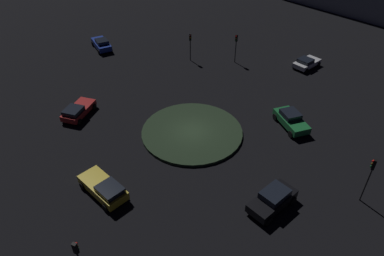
{
  "coord_description": "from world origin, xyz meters",
  "views": [
    {
      "loc": [
        16.08,
        23.22,
        22.0
      ],
      "look_at": [
        0.0,
        0.0,
        0.63
      ],
      "focal_mm": 33.49,
      "sensor_mm": 36.0,
      "label": 1
    }
  ],
  "objects_px": {
    "traffic_light_southwest": "(190,42)",
    "traffic_light_northeast": "(78,254)",
    "car_white": "(306,63)",
    "car_green": "(291,120)",
    "car_blue": "(101,44)",
    "car_red": "(78,110)",
    "traffic_light_north": "(371,172)",
    "car_yellow": "(104,188)",
    "car_black": "(273,199)",
    "traffic_light_southwest_near": "(236,43)"
  },
  "relations": [
    {
      "from": "car_green",
      "to": "traffic_light_northeast",
      "type": "distance_m",
      "value": 23.91
    },
    {
      "from": "traffic_light_southwest",
      "to": "traffic_light_southwest_near",
      "type": "relative_size",
      "value": 0.97
    },
    {
      "from": "car_black",
      "to": "traffic_light_northeast",
      "type": "bearing_deg",
      "value": -17.21
    },
    {
      "from": "car_white",
      "to": "traffic_light_northeast",
      "type": "bearing_deg",
      "value": -167.61
    },
    {
      "from": "traffic_light_north",
      "to": "traffic_light_northeast",
      "type": "bearing_deg",
      "value": 51.28
    },
    {
      "from": "car_black",
      "to": "car_red",
      "type": "distance_m",
      "value": 22.14
    },
    {
      "from": "traffic_light_southwest",
      "to": "traffic_light_northeast",
      "type": "xyz_separation_m",
      "value": [
        23.54,
        22.14,
        0.02
      ]
    },
    {
      "from": "traffic_light_southwest",
      "to": "traffic_light_northeast",
      "type": "distance_m",
      "value": 32.32
    },
    {
      "from": "car_red",
      "to": "car_white",
      "type": "bearing_deg",
      "value": -49.97
    },
    {
      "from": "car_black",
      "to": "car_green",
      "type": "bearing_deg",
      "value": -151.38
    },
    {
      "from": "car_green",
      "to": "car_black",
      "type": "distance_m",
      "value": 11.27
    },
    {
      "from": "car_blue",
      "to": "car_white",
      "type": "distance_m",
      "value": 28.44
    },
    {
      "from": "car_white",
      "to": "car_green",
      "type": "bearing_deg",
      "value": -151.83
    },
    {
      "from": "traffic_light_northeast",
      "to": "car_red",
      "type": "bearing_deg",
      "value": 39.66
    },
    {
      "from": "car_blue",
      "to": "traffic_light_southwest_near",
      "type": "xyz_separation_m",
      "value": [
        -12.98,
        14.05,
        1.98
      ]
    },
    {
      "from": "car_blue",
      "to": "traffic_light_northeast",
      "type": "height_order",
      "value": "traffic_light_northeast"
    },
    {
      "from": "car_yellow",
      "to": "traffic_light_southwest",
      "type": "height_order",
      "value": "traffic_light_southwest"
    },
    {
      "from": "car_blue",
      "to": "car_red",
      "type": "distance_m",
      "value": 16.79
    },
    {
      "from": "traffic_light_north",
      "to": "car_yellow",
      "type": "bearing_deg",
      "value": 31.36
    },
    {
      "from": "traffic_light_north",
      "to": "car_red",
      "type": "bearing_deg",
      "value": 8.4
    },
    {
      "from": "car_green",
      "to": "car_white",
      "type": "height_order",
      "value": "car_green"
    },
    {
      "from": "car_red",
      "to": "traffic_light_southwest",
      "type": "distance_m",
      "value": 17.81
    },
    {
      "from": "car_blue",
      "to": "car_white",
      "type": "relative_size",
      "value": 1.14
    },
    {
      "from": "car_black",
      "to": "traffic_light_southwest",
      "type": "bearing_deg",
      "value": -117.52
    },
    {
      "from": "car_white",
      "to": "car_yellow",
      "type": "bearing_deg",
      "value": -175.82
    },
    {
      "from": "traffic_light_northeast",
      "to": "traffic_light_north",
      "type": "height_order",
      "value": "traffic_light_north"
    },
    {
      "from": "car_red",
      "to": "traffic_light_southwest",
      "type": "bearing_deg",
      "value": -24.38
    },
    {
      "from": "car_red",
      "to": "car_green",
      "type": "bearing_deg",
      "value": -76.94
    },
    {
      "from": "car_black",
      "to": "car_white",
      "type": "height_order",
      "value": "car_black"
    },
    {
      "from": "car_green",
      "to": "traffic_light_southwest",
      "type": "relative_size",
      "value": 1.23
    },
    {
      "from": "traffic_light_southwest",
      "to": "car_yellow",
      "type": "bearing_deg",
      "value": -16.62
    },
    {
      "from": "traffic_light_southwest",
      "to": "traffic_light_southwest_near",
      "type": "bearing_deg",
      "value": 84.0
    },
    {
      "from": "car_white",
      "to": "traffic_light_north",
      "type": "bearing_deg",
      "value": -134.74
    },
    {
      "from": "car_green",
      "to": "car_red",
      "type": "xyz_separation_m",
      "value": [
        17.18,
        -14.06,
        -0.09
      ]
    },
    {
      "from": "car_black",
      "to": "traffic_light_northeast",
      "type": "height_order",
      "value": "traffic_light_northeast"
    },
    {
      "from": "traffic_light_southwest_near",
      "to": "car_blue",
      "type": "bearing_deg",
      "value": -82.31
    },
    {
      "from": "car_green",
      "to": "car_white",
      "type": "distance_m",
      "value": 13.8
    },
    {
      "from": "car_red",
      "to": "traffic_light_southwest_near",
      "type": "xyz_separation_m",
      "value": [
        -21.82,
        -0.22,
        2.05
      ]
    },
    {
      "from": "traffic_light_southwest",
      "to": "traffic_light_north",
      "type": "relative_size",
      "value": 0.87
    },
    {
      "from": "car_white",
      "to": "car_red",
      "type": "height_order",
      "value": "car_red"
    },
    {
      "from": "car_black",
      "to": "traffic_light_southwest_near",
      "type": "distance_m",
      "value": 25.08
    },
    {
      "from": "car_green",
      "to": "traffic_light_northeast",
      "type": "bearing_deg",
      "value": -64.08
    },
    {
      "from": "traffic_light_north",
      "to": "car_blue",
      "type": "bearing_deg",
      "value": -14.14
    },
    {
      "from": "car_blue",
      "to": "car_red",
      "type": "height_order",
      "value": "car_blue"
    },
    {
      "from": "car_yellow",
      "to": "car_blue",
      "type": "bearing_deg",
      "value": -33.88
    },
    {
      "from": "traffic_light_northeast",
      "to": "traffic_light_north",
      "type": "relative_size",
      "value": 0.88
    },
    {
      "from": "car_yellow",
      "to": "car_white",
      "type": "height_order",
      "value": "car_yellow"
    },
    {
      "from": "car_red",
      "to": "traffic_light_southwest_near",
      "type": "bearing_deg",
      "value": -37.07
    },
    {
      "from": "car_yellow",
      "to": "car_black",
      "type": "distance_m",
      "value": 13.44
    },
    {
      "from": "car_yellow",
      "to": "traffic_light_southwest",
      "type": "xyz_separation_m",
      "value": [
        -19.46,
        -16.03,
        1.93
      ]
    }
  ]
}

